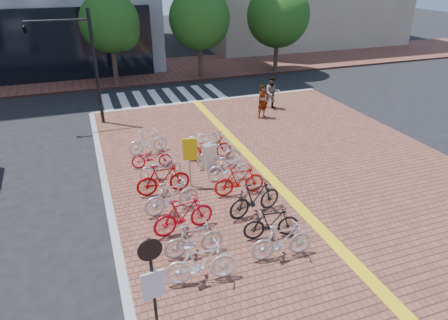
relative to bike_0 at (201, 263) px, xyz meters
name	(u,v)px	position (x,y,z in m)	size (l,w,h in m)	color
ground	(240,217)	(2.11, 2.58, -0.72)	(120.00, 120.00, 0.00)	black
sidewalk	(429,298)	(5.11, -2.42, -0.65)	(14.00, 34.00, 0.15)	brown
tactile_strip	(397,307)	(4.11, -2.42, -0.57)	(0.40, 34.00, 0.01)	yellow
kerb_north	(212,101)	(5.11, 14.58, -0.65)	(14.00, 0.25, 0.15)	gray
far_sidewalk	(138,72)	(2.11, 23.58, -0.65)	(70.00, 8.00, 0.15)	brown
crosswalk	(164,97)	(2.61, 16.58, -0.72)	(7.50, 4.00, 0.01)	silver
street_trees	(214,20)	(7.15, 20.03, 3.38)	(16.20, 4.60, 6.35)	#38281E
bike_0	(201,263)	(0.00, 0.00, 0.00)	(0.54, 1.90, 1.14)	white
bike_1	(194,239)	(0.11, 1.07, -0.06)	(0.48, 1.70, 1.02)	#AAAAAE
bike_2	(183,215)	(0.13, 2.24, 0.01)	(0.55, 1.94, 1.16)	red
bike_3	(172,197)	(0.05, 3.41, 0.00)	(0.54, 1.90, 1.14)	silver
bike_4	(163,179)	(0.04, 4.68, 0.00)	(0.54, 1.91, 1.15)	#A00B0B
bike_5	(161,167)	(0.18, 5.87, -0.14)	(0.57, 1.62, 0.85)	#B4B3B8
bike_6	(152,158)	(0.03, 6.86, -0.15)	(0.56, 1.61, 0.84)	red
bike_7	(148,142)	(0.15, 8.27, -0.05)	(0.49, 1.73, 1.04)	white
bike_8	(282,241)	(2.36, 0.16, -0.03)	(0.51, 1.81, 1.09)	silver
bike_9	(271,223)	(2.48, 1.07, -0.06)	(0.48, 1.71, 1.02)	black
bike_10	(255,198)	(2.54, 2.38, 0.01)	(0.55, 1.95, 1.17)	black
bike_11	(239,180)	(2.53, 3.71, -0.02)	(0.52, 1.83, 1.10)	red
bike_12	(229,168)	(2.55, 4.78, -0.07)	(0.47, 1.66, 1.00)	white
bike_13	(219,154)	(2.57, 5.96, -0.02)	(0.52, 1.85, 1.11)	#B4B4B9
bike_14	(208,147)	(2.40, 6.83, -0.05)	(0.69, 1.98, 1.04)	#A8160C
bike_15	(206,138)	(2.64, 7.99, -0.11)	(0.61, 1.75, 0.92)	white
pedestrian_a	(263,101)	(6.66, 10.70, 0.32)	(0.65, 0.43, 1.78)	gray
pedestrian_b	(272,93)	(7.81, 11.91, 0.34)	(0.88, 0.69, 1.82)	#4B4D5F
utility_box	(209,157)	(2.14, 5.93, -0.04)	(0.49, 0.35, 1.06)	silver
yellow_sign	(190,154)	(1.07, 4.82, 0.75)	(0.51, 0.18, 1.90)	#B7B7BC
notice_sign	(153,279)	(-1.39, -1.38, 1.11)	(0.49, 0.14, 2.67)	black
traffic_light_pole	(64,48)	(-2.69, 12.86, 3.29)	(3.00, 1.16, 5.59)	black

